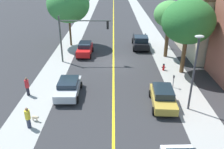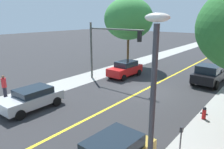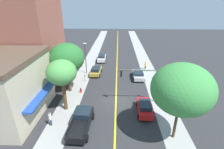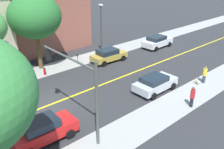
# 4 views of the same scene
# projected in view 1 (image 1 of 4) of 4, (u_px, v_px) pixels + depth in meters

# --- Properties ---
(ground_plane) EXTENTS (140.00, 140.00, 0.00)m
(ground_plane) POSITION_uv_depth(u_px,v_px,m) (113.00, 62.00, 28.74)
(ground_plane) COLOR #2D2D30
(sidewalk_left) EXTENTS (3.01, 126.00, 0.01)m
(sidewalk_left) POSITION_uv_depth(u_px,v_px,m) (168.00, 62.00, 28.71)
(sidewalk_left) COLOR #9E9E99
(sidewalk_left) RESTS_ON ground
(sidewalk_right) EXTENTS (3.01, 126.00, 0.01)m
(sidewalk_right) POSITION_uv_depth(u_px,v_px,m) (59.00, 62.00, 28.78)
(sidewalk_right) COLOR #9E9E99
(sidewalk_right) RESTS_ON ground
(road_centerline_stripe) EXTENTS (0.20, 126.00, 0.00)m
(road_centerline_stripe) POSITION_uv_depth(u_px,v_px,m) (113.00, 62.00, 28.74)
(road_centerline_stripe) COLOR yellow
(road_centerline_stripe) RESTS_ON ground
(street_tree_left_near) EXTENTS (5.90, 5.90, 8.39)m
(street_tree_left_near) POSITION_uv_depth(u_px,v_px,m) (68.00, 5.00, 32.50)
(street_tree_left_near) COLOR brown
(street_tree_left_near) RESTS_ON ground
(street_tree_right_corner) EXTENTS (5.33, 5.33, 7.88)m
(street_tree_right_corner) POSITION_uv_depth(u_px,v_px,m) (188.00, 22.00, 23.73)
(street_tree_right_corner) COLOR brown
(street_tree_right_corner) RESTS_ON ground
(street_tree_left_far) EXTENTS (3.76, 3.76, 7.03)m
(street_tree_left_far) POSITION_uv_depth(u_px,v_px,m) (169.00, 15.00, 28.39)
(street_tree_left_far) COLOR brown
(street_tree_left_far) RESTS_ON ground
(fire_hydrant) EXTENTS (0.44, 0.24, 0.79)m
(fire_hydrant) POSITION_uv_depth(u_px,v_px,m) (164.00, 67.00, 26.41)
(fire_hydrant) COLOR red
(fire_hydrant) RESTS_ON ground
(parking_meter) EXTENTS (0.12, 0.18, 1.26)m
(parking_meter) POSITION_uv_depth(u_px,v_px,m) (174.00, 79.00, 22.46)
(parking_meter) COLOR #4C4C51
(parking_meter) RESTS_ON ground
(traffic_light_mast) EXTENTS (6.08, 0.32, 5.59)m
(traffic_light_mast) POSITION_uv_depth(u_px,v_px,m) (77.00, 31.00, 27.35)
(traffic_light_mast) COLOR #474C47
(traffic_light_mast) RESTS_ON ground
(street_lamp) EXTENTS (0.70, 0.36, 6.23)m
(street_lamp) POSITION_uv_depth(u_px,v_px,m) (195.00, 65.00, 17.74)
(street_lamp) COLOR #38383D
(street_lamp) RESTS_ON ground
(red_sedan_right_curb) EXTENTS (2.01, 4.20, 1.63)m
(red_sedan_right_curb) POSITION_uv_depth(u_px,v_px,m) (85.00, 49.00, 30.80)
(red_sedan_right_curb) COLOR red
(red_sedan_right_curb) RESTS_ON ground
(silver_sedan_right_curb) EXTENTS (2.15, 4.18, 1.43)m
(silver_sedan_right_curb) POSITION_uv_depth(u_px,v_px,m) (68.00, 87.00, 21.13)
(silver_sedan_right_curb) COLOR #B7BABF
(silver_sedan_right_curb) RESTS_ON ground
(gold_sedan_left_curb) EXTENTS (2.16, 4.31, 1.51)m
(gold_sedan_left_curb) POSITION_uv_depth(u_px,v_px,m) (163.00, 97.00, 19.59)
(gold_sedan_left_curb) COLOR #B29338
(gold_sedan_left_curb) RESTS_ON ground
(black_pickup_truck) EXTENTS (2.44, 5.52, 1.86)m
(black_pickup_truck) POSITION_uv_depth(u_px,v_px,m) (141.00, 41.00, 33.54)
(black_pickup_truck) COLOR black
(black_pickup_truck) RESTS_ON ground
(pedestrian_yellow_shirt) EXTENTS (0.38, 0.38, 1.68)m
(pedestrian_yellow_shirt) POSITION_uv_depth(u_px,v_px,m) (28.00, 117.00, 16.75)
(pedestrian_yellow_shirt) COLOR #33384C
(pedestrian_yellow_shirt) RESTS_ON ground
(pedestrian_red_shirt) EXTENTS (0.36, 0.36, 1.76)m
(pedestrian_red_shirt) POSITION_uv_depth(u_px,v_px,m) (27.00, 86.00, 21.01)
(pedestrian_red_shirt) COLOR black
(pedestrian_red_shirt) RESTS_ON ground
(pedestrian_white_shirt) EXTENTS (0.34, 0.34, 1.86)m
(pedestrian_white_shirt) POSITION_uv_depth(u_px,v_px,m) (167.00, 42.00, 33.24)
(pedestrian_white_shirt) COLOR #33384C
(pedestrian_white_shirt) RESTS_ON ground
(small_dog) EXTENTS (0.65, 0.39, 0.49)m
(small_dog) POSITION_uv_depth(u_px,v_px,m) (35.00, 117.00, 17.70)
(small_dog) COLOR #C6B28C
(small_dog) RESTS_ON ground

